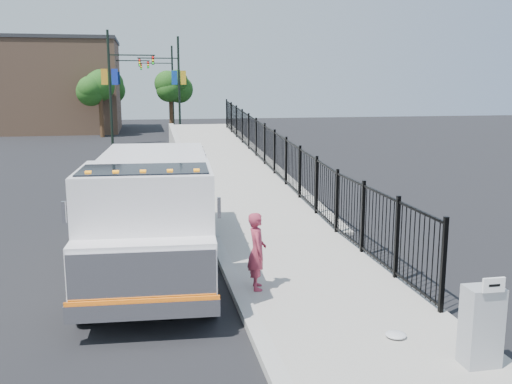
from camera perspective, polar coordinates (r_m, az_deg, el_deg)
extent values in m
plane|color=black|center=(12.22, -1.86, -10.12)|extent=(120.00, 120.00, 0.00)
cube|color=#9E998E|center=(10.88, 10.23, -12.67)|extent=(3.55, 12.00, 0.12)
cube|color=#ADAAA3|center=(10.37, -0.02, -13.59)|extent=(0.30, 12.00, 0.16)
cube|color=#9E998E|center=(27.89, -2.86, 1.82)|extent=(3.95, 24.06, 3.19)
cube|color=black|center=(24.13, 1.85, 2.57)|extent=(0.10, 28.00, 1.80)
cube|color=black|center=(14.12, -10.13, -4.83)|extent=(1.54, 7.41, 0.24)
cube|color=white|center=(11.45, -10.83, -2.96)|extent=(2.68, 2.53, 2.16)
cube|color=white|center=(10.30, -11.14, -7.67)|extent=(2.58, 0.91, 1.08)
cube|color=silver|center=(9.92, -11.28, -8.40)|extent=(2.49, 0.24, 0.92)
cube|color=silver|center=(10.03, -11.19, -11.49)|extent=(2.60, 0.36, 0.30)
cube|color=#DE5E0C|center=(9.97, -11.22, -10.62)|extent=(2.59, 0.22, 0.06)
cube|color=black|center=(11.05, -11.03, -0.03)|extent=(2.46, 1.55, 0.92)
cube|color=white|center=(15.25, -10.05, 0.50)|extent=(2.87, 4.70, 1.84)
cube|color=silver|center=(10.46, -18.66, -1.91)|extent=(0.07, 0.07, 0.38)
cube|color=silver|center=(10.28, -3.72, -1.57)|extent=(0.07, 0.07, 0.38)
cube|color=orange|center=(10.70, -16.44, 1.85)|extent=(0.11, 0.09, 0.06)
cube|color=orange|center=(10.64, -13.85, 1.93)|extent=(0.11, 0.09, 0.06)
cube|color=orange|center=(10.60, -11.24, 2.00)|extent=(0.11, 0.09, 0.06)
cube|color=orange|center=(10.58, -8.60, 2.07)|extent=(0.11, 0.09, 0.06)
cube|color=orange|center=(10.58, -5.97, 2.14)|extent=(0.11, 0.09, 0.06)
cylinder|color=black|center=(11.18, -16.74, -9.66)|extent=(0.41, 1.10, 1.08)
cylinder|color=black|center=(11.04, -4.87, -9.49)|extent=(0.41, 1.10, 1.08)
cylinder|color=black|center=(16.21, -13.84, -3.14)|extent=(0.41, 1.10, 1.08)
cylinder|color=black|center=(16.11, -5.78, -2.96)|extent=(0.41, 1.10, 1.08)
cylinder|color=black|center=(17.36, -13.42, -2.20)|extent=(0.41, 1.10, 1.08)
cylinder|color=black|center=(17.27, -5.91, -2.03)|extent=(0.41, 1.10, 1.08)
imported|color=#982E42|center=(11.90, 0.10, -5.92)|extent=(0.44, 0.63, 1.63)
cube|color=gray|center=(9.51, 21.60, -12.36)|extent=(0.55, 0.40, 1.25)
cube|color=white|center=(9.08, 22.67, -8.58)|extent=(0.35, 0.04, 0.22)
ellipsoid|color=silver|center=(10.26, 13.81, -13.69)|extent=(0.36, 0.36, 0.09)
cylinder|color=black|center=(42.04, -14.39, 10.01)|extent=(0.18, 0.18, 8.00)
cube|color=black|center=(42.03, -12.30, 13.23)|extent=(3.20, 0.08, 0.08)
cube|color=black|center=(42.02, -10.27, 12.83)|extent=(0.18, 0.22, 0.60)
cube|color=#152CA4|center=(42.03, -13.96, 11.12)|extent=(0.45, 0.04, 1.10)
cube|color=orange|center=(42.06, -14.93, 11.07)|extent=(0.45, 0.04, 1.10)
cylinder|color=black|center=(46.83, -7.70, 10.29)|extent=(0.18, 0.18, 8.00)
cube|color=black|center=(46.80, -9.78, 13.05)|extent=(3.20, 0.08, 0.08)
cube|color=black|center=(46.77, -11.57, 12.56)|extent=(0.18, 0.22, 0.60)
cube|color=gold|center=(46.86, -7.29, 11.28)|extent=(0.45, 0.04, 1.10)
cube|color=#11429C|center=(46.81, -8.16, 11.26)|extent=(0.45, 0.04, 1.10)
cylinder|color=black|center=(52.46, -14.04, 10.12)|extent=(0.18, 0.18, 8.00)
cube|color=black|center=(52.45, -12.37, 12.71)|extent=(3.20, 0.08, 0.08)
cube|color=black|center=(52.43, -10.75, 12.38)|extent=(0.18, 0.22, 0.60)
cube|color=navy|center=(52.45, -13.69, 11.01)|extent=(0.45, 0.04, 1.10)
cube|color=#E9A310|center=(52.48, -14.47, 10.98)|extent=(0.45, 0.04, 1.10)
cylinder|color=black|center=(58.56, -8.33, 10.37)|extent=(0.18, 0.18, 8.00)
cube|color=black|center=(58.53, -9.99, 12.57)|extent=(3.20, 0.08, 0.08)
cube|color=black|center=(58.51, -11.42, 12.18)|extent=(0.18, 0.22, 0.60)
cube|color=orange|center=(58.58, -8.00, 11.16)|extent=(0.45, 0.04, 1.10)
cube|color=#236095|center=(58.55, -8.70, 11.14)|extent=(0.45, 0.04, 1.10)
cylinder|color=#382314|center=(48.50, -15.18, 7.19)|extent=(0.36, 0.36, 3.20)
sphere|color=#194714|center=(48.42, -15.33, 10.03)|extent=(2.55, 2.55, 2.55)
cylinder|color=#382314|center=(50.64, -8.47, 7.59)|extent=(0.36, 0.36, 3.20)
sphere|color=#194714|center=(50.56, -8.55, 10.31)|extent=(2.18, 2.18, 2.18)
cylinder|color=#382314|center=(60.39, -14.45, 7.88)|extent=(0.36, 0.36, 3.20)
sphere|color=#194714|center=(60.33, -14.55, 10.15)|extent=(3.11, 3.11, 3.11)
cube|color=#8C664C|center=(55.73, -18.82, 9.89)|extent=(10.00, 10.00, 8.00)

